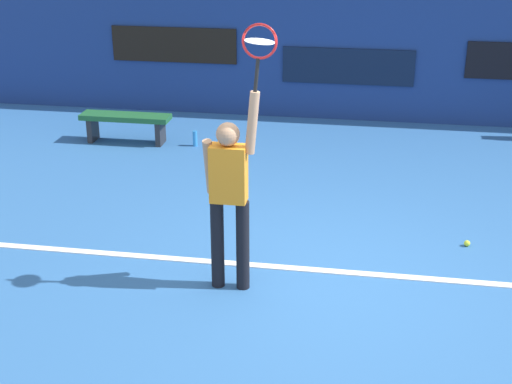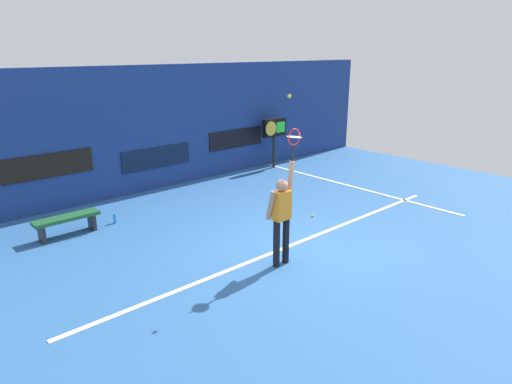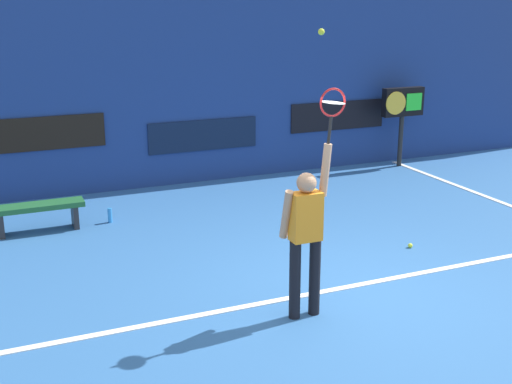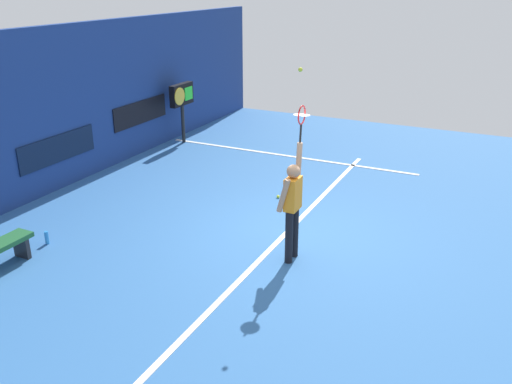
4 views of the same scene
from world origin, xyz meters
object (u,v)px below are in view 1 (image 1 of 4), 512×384
court_bench (126,121)px  water_bottle (195,138)px  spare_ball (467,243)px  tennis_racket (259,45)px  tennis_player (229,192)px

court_bench → water_bottle: court_bench is taller
court_bench → spare_ball: 5.68m
tennis_racket → water_bottle: 5.03m
court_bench → tennis_player: bearing=-59.0°
spare_ball → court_bench: bearing=149.7°
tennis_racket → spare_ball: bearing=31.5°
spare_ball → water_bottle: bearing=143.0°
court_bench → spare_ball: bearing=-30.3°
tennis_player → water_bottle: 4.47m
tennis_player → tennis_racket: tennis_racket is taller
water_bottle → spare_ball: water_bottle is taller
tennis_racket → spare_ball: size_ratio=9.05×
tennis_racket → water_bottle: size_ratio=2.56×
tennis_racket → spare_ball: (2.12, 1.30, -2.36)m
tennis_racket → water_bottle: (-1.68, 4.16, -2.28)m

